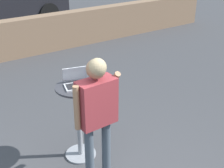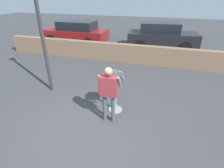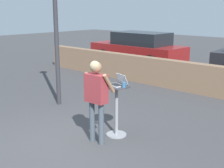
% 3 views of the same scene
% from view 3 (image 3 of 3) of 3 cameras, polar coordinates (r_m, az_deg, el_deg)
% --- Properties ---
extents(ground_plane, '(50.00, 50.00, 0.00)m').
position_cam_3_polar(ground_plane, '(6.38, -8.90, -10.93)').
color(ground_plane, '#3D3D3F').
extents(pavement_kerb, '(14.42, 0.35, 0.95)m').
position_cam_3_polar(pavement_kerb, '(10.28, 15.23, 1.04)').
color(pavement_kerb, '#84664C').
rests_on(pavement_kerb, ground_plane).
extents(cafe_table, '(0.57, 0.57, 1.10)m').
position_cam_3_polar(cafe_table, '(6.53, 0.82, -4.05)').
color(cafe_table, gray).
rests_on(cafe_table, ground_plane).
extents(laptop, '(0.39, 0.38, 0.22)m').
position_cam_3_polar(laptop, '(6.42, 1.14, 0.23)').
color(laptop, '#B7BABF').
rests_on(laptop, cafe_table).
extents(coffee_mug, '(0.12, 0.08, 0.11)m').
position_cam_3_polar(coffee_mug, '(6.23, 2.19, -0.15)').
color(coffee_mug, '#336084').
rests_on(coffee_mug, cafe_table).
extents(standing_person, '(0.59, 0.38, 1.67)m').
position_cam_3_polar(standing_person, '(6.06, -2.92, -1.33)').
color(standing_person, '#424C56').
rests_on(standing_person, ground_plane).
extents(parked_car_further_down, '(4.60, 1.89, 1.57)m').
position_cam_3_polar(parked_car_further_down, '(14.84, 4.83, 6.54)').
color(parked_car_further_down, maroon).
rests_on(parked_car_further_down, ground_plane).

